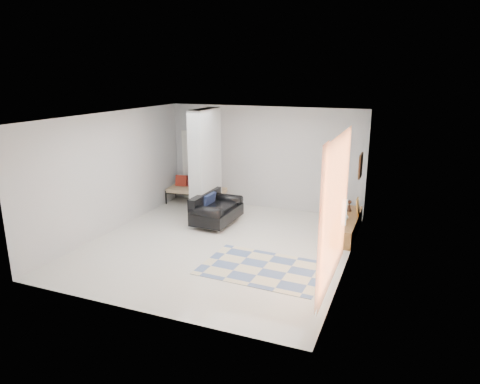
% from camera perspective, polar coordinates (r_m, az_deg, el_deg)
% --- Properties ---
extents(floor, '(6.00, 6.00, 0.00)m').
position_cam_1_polar(floor, '(9.53, -2.77, -6.95)').
color(floor, beige).
rests_on(floor, ground).
extents(ceiling, '(6.00, 6.00, 0.00)m').
position_cam_1_polar(ceiling, '(8.85, -3.01, 10.07)').
color(ceiling, white).
rests_on(ceiling, wall_back).
extents(wall_back, '(6.00, 0.00, 6.00)m').
position_cam_1_polar(wall_back, '(11.81, 3.22, 4.56)').
color(wall_back, '#B6B8BB').
rests_on(wall_back, ground).
extents(wall_front, '(6.00, 0.00, 6.00)m').
position_cam_1_polar(wall_front, '(6.60, -13.85, -4.74)').
color(wall_front, '#B6B8BB').
rests_on(wall_front, ground).
extents(wall_left, '(0.00, 6.00, 6.00)m').
position_cam_1_polar(wall_left, '(10.51, -16.65, 2.57)').
color(wall_left, '#B6B8BB').
rests_on(wall_left, ground).
extents(wall_right, '(0.00, 6.00, 6.00)m').
position_cam_1_polar(wall_right, '(8.35, 14.53, -0.52)').
color(wall_right, '#B6B8BB').
rests_on(wall_right, ground).
extents(partition_column, '(0.35, 1.20, 2.80)m').
position_cam_1_polar(partition_column, '(10.96, -4.63, 3.68)').
color(partition_column, '#A3A8AA').
rests_on(partition_column, floor).
extents(hallway_door, '(0.85, 0.06, 2.04)m').
position_cam_1_polar(hallway_door, '(12.66, -5.92, 3.50)').
color(hallway_door, white).
rests_on(hallway_door, floor).
extents(curtain, '(0.00, 2.55, 2.55)m').
position_cam_1_polar(curtain, '(7.25, 12.69, -2.41)').
color(curtain, '#FF8643').
rests_on(curtain, wall_right).
extents(wall_art, '(0.04, 0.45, 0.55)m').
position_cam_1_polar(wall_art, '(9.94, 15.79, 3.40)').
color(wall_art, '#311A0D').
rests_on(wall_art, wall_right).
extents(media_console, '(0.45, 2.04, 0.80)m').
position_cam_1_polar(media_console, '(10.35, 14.11, -4.35)').
color(media_console, brown).
rests_on(media_console, floor).
extents(loveseat, '(0.89, 1.48, 0.76)m').
position_cam_1_polar(loveseat, '(10.69, -3.38, -2.36)').
color(loveseat, silver).
rests_on(loveseat, floor).
extents(daybed, '(1.74, 0.89, 0.77)m').
position_cam_1_polar(daybed, '(12.44, -5.86, 0.43)').
color(daybed, black).
rests_on(daybed, floor).
extents(area_rug, '(2.40, 1.65, 0.01)m').
position_cam_1_polar(area_rug, '(8.39, 3.06, -10.14)').
color(area_rug, '#C3B795').
rests_on(area_rug, floor).
extents(cylinder_lamp, '(0.11, 0.11, 0.58)m').
position_cam_1_polar(cylinder_lamp, '(9.69, 13.72, -2.64)').
color(cylinder_lamp, beige).
rests_on(cylinder_lamp, media_console).
extents(bronze_figurine, '(0.15, 0.15, 0.28)m').
position_cam_1_polar(bronze_figurine, '(10.73, 14.36, -1.77)').
color(bronze_figurine, black).
rests_on(bronze_figurine, media_console).
extents(vase, '(0.18, 0.18, 0.17)m').
position_cam_1_polar(vase, '(10.10, 13.79, -3.12)').
color(vase, silver).
rests_on(vase, media_console).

